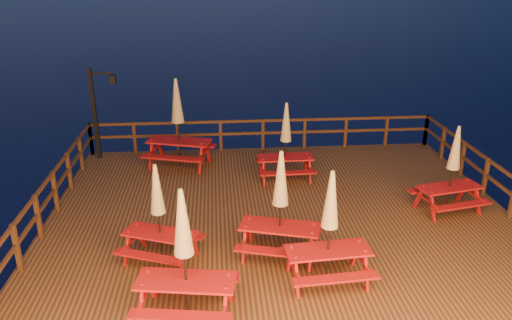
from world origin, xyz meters
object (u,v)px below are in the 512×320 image
object	(u,v)px
lamp_post	(99,105)
picnic_table_2	(280,203)
picnic_table_0	(329,226)
picnic_table_1	(158,212)

from	to	relation	value
lamp_post	picnic_table_2	distance (m)	8.30
picnic_table_0	picnic_table_1	bearing A→B (deg)	158.59
picnic_table_0	picnic_table_2	xyz separation A→B (m)	(-0.85, 1.02, 0.02)
picnic_table_1	picnic_table_2	distance (m)	2.61
picnic_table_1	picnic_table_0	bearing A→B (deg)	4.54
lamp_post	picnic_table_0	size ratio (longest dim) A/B	1.22
picnic_table_0	picnic_table_1	world-z (taller)	picnic_table_0
lamp_post	picnic_table_1	xyz separation A→B (m)	(2.51, -6.49, -0.62)
picnic_table_0	picnic_table_2	distance (m)	1.32
picnic_table_1	picnic_table_2	bearing A→B (deg)	20.79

